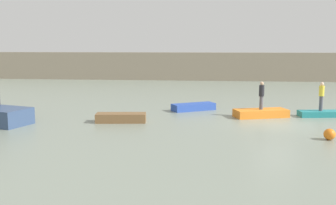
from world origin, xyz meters
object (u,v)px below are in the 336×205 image
(rowboat_orange, at_px, (261,113))
(rowboat_teal, at_px, (320,114))
(rowboat_blue, at_px, (194,107))
(person_yellow_shirt, at_px, (321,95))
(rowboat_brown, at_px, (121,118))
(person_dark_shirt, at_px, (262,94))
(mooring_buoy, at_px, (329,134))

(rowboat_orange, bearing_deg, rowboat_teal, -9.04)
(rowboat_blue, bearing_deg, person_yellow_shirt, -41.30)
(rowboat_brown, distance_m, rowboat_orange, 8.68)
(rowboat_blue, relative_size, person_dark_shirt, 1.73)
(rowboat_orange, relative_size, person_yellow_shirt, 1.81)
(rowboat_brown, xyz_separation_m, rowboat_blue, (4.00, 4.66, -0.02))
(rowboat_brown, bearing_deg, person_dark_shirt, 10.34)
(rowboat_brown, distance_m, mooring_buoy, 11.22)
(rowboat_brown, relative_size, person_dark_shirt, 1.67)
(rowboat_orange, distance_m, person_yellow_shirt, 3.94)
(rowboat_blue, distance_m, rowboat_orange, 4.76)
(rowboat_brown, height_order, rowboat_orange, rowboat_brown)
(rowboat_teal, height_order, mooring_buoy, mooring_buoy)
(rowboat_orange, height_order, person_yellow_shirt, person_yellow_shirt)
(rowboat_brown, xyz_separation_m, mooring_buoy, (10.76, -3.17, 0.01))
(rowboat_brown, distance_m, person_yellow_shirt, 12.48)
(rowboat_blue, xyz_separation_m, person_dark_shirt, (4.29, -2.07, 1.20))
(person_dark_shirt, relative_size, person_yellow_shirt, 0.96)
(rowboat_teal, relative_size, person_yellow_shirt, 1.48)
(rowboat_blue, relative_size, person_yellow_shirt, 1.65)
(rowboat_orange, distance_m, mooring_buoy, 6.26)
(rowboat_orange, bearing_deg, mooring_buoy, -84.50)
(person_dark_shirt, relative_size, mooring_buoy, 3.17)
(rowboat_blue, distance_m, rowboat_teal, 8.16)
(rowboat_blue, height_order, person_dark_shirt, person_dark_shirt)
(rowboat_blue, distance_m, person_yellow_shirt, 8.24)
(person_dark_shirt, distance_m, mooring_buoy, 6.37)
(rowboat_brown, relative_size, mooring_buoy, 5.29)
(rowboat_blue, height_order, person_yellow_shirt, person_yellow_shirt)
(rowboat_blue, relative_size, rowboat_orange, 0.91)
(rowboat_brown, xyz_separation_m, person_dark_shirt, (8.29, 2.58, 1.18))
(rowboat_brown, bearing_deg, rowboat_blue, 42.36)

